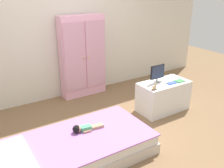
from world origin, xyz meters
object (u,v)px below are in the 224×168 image
at_px(wardrobe, 83,56).
at_px(tv_stand, 163,96).
at_px(rocking_horse_toy, 155,87).
at_px(doll, 82,128).
at_px(book_blue, 172,83).
at_px(tv_monitor, 157,73).
at_px(bed, 77,149).
at_px(book_green, 179,81).

xyz_separation_m(wardrobe, tv_stand, (0.78, -1.25, -0.48)).
bearing_deg(wardrobe, rocking_horse_toy, -71.90).
bearing_deg(tv_stand, doll, -170.13).
bearing_deg(doll, book_blue, 6.16).
bearing_deg(wardrobe, tv_monitor, -59.59).
height_order(bed, book_green, book_green).
distance_m(wardrobe, rocking_horse_toy, 1.48).
relative_size(tv_monitor, rocking_horse_toy, 2.62).
distance_m(wardrobe, tv_monitor, 1.37).
height_order(rocking_horse_toy, book_blue, rocking_horse_toy).
distance_m(tv_monitor, book_blue, 0.27).
height_order(bed, rocking_horse_toy, rocking_horse_toy).
relative_size(doll, tv_monitor, 1.42).
bearing_deg(tv_stand, book_blue, -57.87).
relative_size(doll, book_blue, 2.53).
relative_size(wardrobe, tv_monitor, 5.17).
xyz_separation_m(doll, book_blue, (1.62, 0.18, 0.18)).
relative_size(wardrobe, tv_stand, 1.77).
bearing_deg(rocking_horse_toy, book_green, 4.77).
distance_m(bed, doll, 0.24).
relative_size(rocking_horse_toy, book_blue, 0.68).
bearing_deg(book_green, wardrobe, 126.81).
bearing_deg(tv_monitor, doll, -166.82).
bearing_deg(tv_monitor, wardrobe, 120.41).
height_order(bed, doll, doll).
xyz_separation_m(tv_monitor, book_green, (0.32, -0.17, -0.15)).
bearing_deg(bed, wardrobe, 60.80).
relative_size(doll, rocking_horse_toy, 3.72).
xyz_separation_m(bed, book_green, (1.92, 0.28, 0.35)).
distance_m(doll, rocking_horse_toy, 1.26).
height_order(wardrobe, book_blue, wardrobe).
bearing_deg(book_blue, tv_monitor, 131.57).
distance_m(tv_monitor, book_green, 0.39).
relative_size(tv_stand, book_blue, 5.21).
relative_size(doll, tv_stand, 0.49).
bearing_deg(wardrobe, book_green, -53.19).
bearing_deg(tv_monitor, book_green, -28.09).
xyz_separation_m(rocking_horse_toy, book_blue, (0.39, 0.05, -0.04)).
bearing_deg(wardrobe, bed, -119.20).
distance_m(tv_stand, book_green, 0.35).
xyz_separation_m(bed, tv_stand, (1.69, 0.38, 0.11)).
distance_m(rocking_horse_toy, book_green, 0.56).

